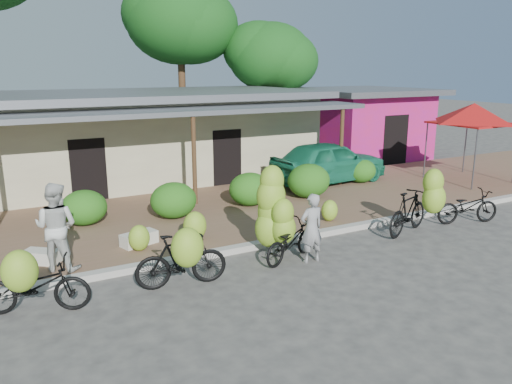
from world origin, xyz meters
TOP-DOWN VIEW (x-y plane):
  - ground at (0.00, 0.00)m, footprint 100.00×100.00m
  - sidewalk at (0.00, 5.00)m, footprint 60.00×6.00m
  - curb at (0.00, 2.00)m, footprint 60.00×0.25m
  - shop_main at (0.00, 10.93)m, footprint 13.00×8.50m
  - shop_pink at (10.50, 10.99)m, footprint 6.00×6.00m
  - tree_center_right at (3.31, 16.61)m, footprint 5.38×5.28m
  - tree_near_right at (7.31, 14.61)m, footprint 4.43×4.25m
  - hedge_1 at (-3.41, 5.51)m, footprint 1.22×1.10m
  - hedge_2 at (-1.09, 4.99)m, footprint 1.30×1.17m
  - hedge_3 at (1.41, 5.14)m, footprint 1.30×1.17m
  - hedge_4 at (3.54, 5.08)m, footprint 1.41×1.27m
  - hedge_5 at (6.46, 5.97)m, footprint 1.11×1.00m
  - red_canopy at (10.23, 4.37)m, footprint 3.50×3.50m
  - bike_far_left at (-5.06, 0.94)m, footprint 2.02×1.49m
  - bike_left at (-2.40, 0.71)m, footprint 1.88×1.29m
  - bike_center at (0.15, 1.26)m, footprint 1.83×1.44m
  - bike_right at (4.01, 0.96)m, footprint 1.99×1.44m
  - bike_far_right at (6.07, 0.98)m, footprint 1.92×1.14m
  - loose_banana_a at (-2.66, 2.88)m, footprint 0.49×0.42m
  - loose_banana_b at (-1.26, 2.95)m, footprint 0.58×0.49m
  - loose_banana_c at (2.59, 2.66)m, footprint 0.47×0.40m
  - sack_near at (-2.56, 3.27)m, footprint 0.93×0.64m
  - sack_far at (-4.73, 3.16)m, footprint 0.82×0.76m
  - vendor at (0.61, 0.68)m, footprint 0.58×0.39m
  - bystander at (-4.43, 2.60)m, footprint 1.15×1.09m
  - teal_van at (5.41, 6.54)m, footprint 4.68×2.20m

SIDE VIEW (x-z plane):
  - ground at x=0.00m, z-range 0.00..0.00m
  - sidewalk at x=0.00m, z-range 0.00..0.12m
  - curb at x=0.00m, z-range 0.00..0.15m
  - sack_far at x=-4.73m, z-range 0.12..0.40m
  - sack_near at x=-2.56m, z-range 0.12..0.42m
  - loose_banana_c at x=2.59m, z-range 0.12..0.71m
  - loose_banana_a at x=-2.66m, z-range 0.12..0.73m
  - bike_far_right at x=6.07m, z-range 0.00..0.95m
  - loose_banana_b at x=-1.26m, z-range 0.12..0.84m
  - hedge_5 at x=6.46m, z-range 0.12..0.99m
  - bike_far_left at x=-5.06m, z-range -0.13..1.28m
  - hedge_1 at x=-3.41m, z-range 0.12..1.07m
  - hedge_3 at x=1.41m, z-range 0.12..1.13m
  - hedge_2 at x=-1.09m, z-range 0.12..1.13m
  - bike_left at x=-2.40m, z-range -0.07..1.35m
  - hedge_4 at x=3.54m, z-range 0.12..1.22m
  - bike_right at x=4.01m, z-range -0.16..1.66m
  - vendor at x=0.61m, z-range 0.00..1.58m
  - bike_center at x=0.15m, z-range -0.21..1.91m
  - teal_van at x=5.41m, z-range 0.12..1.67m
  - bystander at x=-4.43m, z-range 0.12..1.98m
  - shop_pink at x=10.50m, z-range 0.05..3.30m
  - shop_main at x=0.00m, z-range 0.05..3.40m
  - red_canopy at x=10.23m, z-range 1.18..4.04m
  - tree_near_right at x=7.31m, z-range 1.60..8.10m
  - tree_center_right at x=3.31m, z-range 2.27..10.85m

